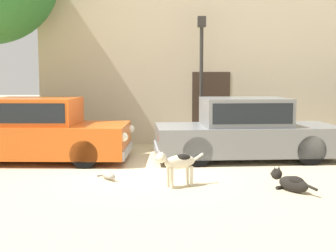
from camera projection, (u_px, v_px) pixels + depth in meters
ground_plane at (142, 169)px, 9.35m from camera, size 80.00×80.00×0.00m
parked_sedan_nearest at (38, 130)px, 10.20m from camera, size 4.31×1.95×1.47m
parked_sedan_second at (245, 129)px, 10.40m from camera, size 4.45×2.00×1.47m
apartment_block at (259, 28)px, 16.02m from camera, size 14.22×6.97×7.50m
stray_dog_spotted at (177, 162)px, 7.78m from camera, size 0.93×0.52×0.68m
stray_dog_tan at (290, 181)px, 7.51m from camera, size 0.64×0.85×0.38m
stray_cat at (108, 176)px, 8.40m from camera, size 0.41×0.59×0.16m
street_lamp at (201, 64)px, 12.06m from camera, size 0.22×0.22×3.59m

